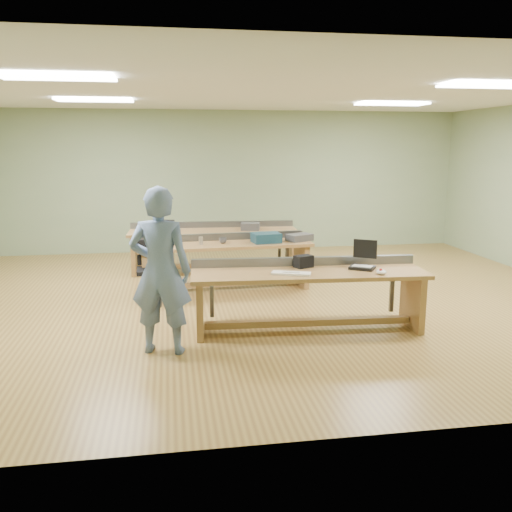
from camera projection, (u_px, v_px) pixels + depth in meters
name	position (u px, v px, depth m)	size (l,w,h in m)	color
floor	(265.00, 299.00, 8.15)	(10.00, 10.00, 0.00)	olive
ceiling	(265.00, 91.00, 7.55)	(10.00, 10.00, 0.00)	silver
wall_back	(233.00, 181.00, 11.72)	(10.00, 0.04, 3.00)	gray
wall_front	(359.00, 251.00, 3.98)	(10.00, 0.04, 3.00)	gray
fluor_panels	(265.00, 94.00, 7.55)	(6.20, 3.50, 0.03)	white
workbench_front	(308.00, 286.00, 6.68)	(2.91, 0.93, 0.86)	#A87047
workbench_mid	(225.00, 255.00, 8.60)	(2.77, 0.91, 0.86)	#A87047
workbench_back	(214.00, 240.00, 9.91)	(3.07, 0.93, 0.86)	#A87047
person	(160.00, 271.00, 5.86)	(0.67, 0.44, 1.85)	#687EA9
laptop_base	(362.00, 268.00, 6.74)	(0.30, 0.24, 0.03)	black
laptop_screen	(365.00, 249.00, 6.81)	(0.30, 0.01, 0.23)	black
keyboard	(291.00, 273.00, 6.45)	(0.46, 0.15, 0.03)	white
trackball_mouse	(381.00, 272.00, 6.45)	(0.12, 0.14, 0.06)	white
camera_bag	(304.00, 261.00, 6.82)	(0.22, 0.14, 0.15)	black
task_chair	(152.00, 279.00, 8.01)	(0.50, 0.50, 0.89)	black
parts_bin_teal	(266.00, 238.00, 8.58)	(0.43, 0.32, 0.15)	#163849
parts_bin_grey	(299.00, 237.00, 8.74)	(0.40, 0.25, 0.11)	#3B3B3E
mug	(223.00, 241.00, 8.50)	(0.11, 0.11, 0.09)	#3B3B3E
drinks_can	(201.00, 241.00, 8.40)	(0.07, 0.07, 0.12)	#B4B5B9
storage_box_back	(165.00, 226.00, 9.67)	(0.34, 0.24, 0.20)	black
tray_back	(250.00, 226.00, 9.85)	(0.33, 0.24, 0.13)	#3B3B3E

